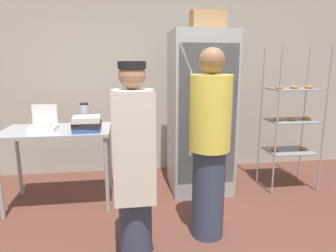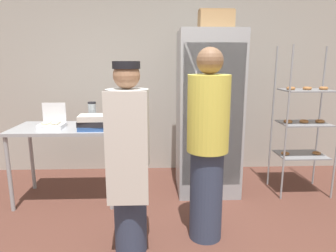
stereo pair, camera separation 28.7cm
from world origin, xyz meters
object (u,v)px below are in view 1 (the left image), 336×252
(baking_rack, at_px, (291,119))
(cardboard_storage_box, at_px, (208,21))
(person_baker, at_px, (134,159))
(binder_stack, at_px, (87,124))
(refrigerator, at_px, (201,113))
(blender_pitcher, at_px, (85,116))
(donut_box, at_px, (43,126))
(person_customer, at_px, (210,145))

(baking_rack, height_order, cardboard_storage_box, cardboard_storage_box)
(cardboard_storage_box, height_order, person_baker, cardboard_storage_box)
(binder_stack, height_order, cardboard_storage_box, cardboard_storage_box)
(refrigerator, xyz_separation_m, binder_stack, (-1.34, -0.37, -0.02))
(refrigerator, xyz_separation_m, person_baker, (-0.87, -1.25, -0.14))
(refrigerator, bearing_deg, blender_pitcher, -175.73)
(refrigerator, bearing_deg, cardboard_storage_box, 13.71)
(baking_rack, distance_m, binder_stack, 2.52)
(donut_box, relative_size, person_baker, 0.17)
(baking_rack, bearing_deg, donut_box, -176.96)
(donut_box, distance_m, person_customer, 1.83)
(blender_pitcher, xyz_separation_m, person_customer, (1.21, -0.97, -0.12))
(cardboard_storage_box, distance_m, person_customer, 1.64)
(binder_stack, xyz_separation_m, person_customer, (1.16, -0.71, -0.08))
(refrigerator, distance_m, person_customer, 1.10)
(cardboard_storage_box, bearing_deg, blender_pitcher, -175.32)
(blender_pitcher, bearing_deg, binder_stack, -78.95)
(binder_stack, relative_size, cardboard_storage_box, 0.74)
(refrigerator, bearing_deg, binder_stack, -164.74)
(donut_box, bearing_deg, binder_stack, -12.26)
(donut_box, height_order, blender_pitcher, same)
(baking_rack, bearing_deg, binder_stack, -174.04)
(donut_box, xyz_separation_m, binder_stack, (0.48, -0.10, 0.03))
(cardboard_storage_box, bearing_deg, baking_rack, -6.23)
(baking_rack, xyz_separation_m, donut_box, (-2.98, -0.16, 0.03))
(binder_stack, bearing_deg, person_customer, -31.59)
(baking_rack, xyz_separation_m, person_baker, (-2.03, -1.15, -0.06))
(refrigerator, xyz_separation_m, person_customer, (-0.19, -1.08, -0.10))
(donut_box, height_order, binder_stack, donut_box)
(refrigerator, distance_m, cardboard_storage_box, 1.10)
(refrigerator, height_order, cardboard_storage_box, cardboard_storage_box)
(baking_rack, height_order, donut_box, baking_rack)
(refrigerator, xyz_separation_m, donut_box, (-1.82, -0.26, -0.06))
(binder_stack, distance_m, cardboard_storage_box, 1.84)
(person_customer, bearing_deg, person_baker, -165.54)
(donut_box, height_order, person_customer, person_customer)
(blender_pitcher, bearing_deg, baking_rack, -0.02)
(person_customer, bearing_deg, baking_rack, 35.79)
(donut_box, bearing_deg, person_customer, -26.52)
(blender_pitcher, relative_size, person_baker, 0.17)
(refrigerator, xyz_separation_m, blender_pitcher, (-1.39, -0.10, 0.02))
(binder_stack, height_order, person_baker, person_baker)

